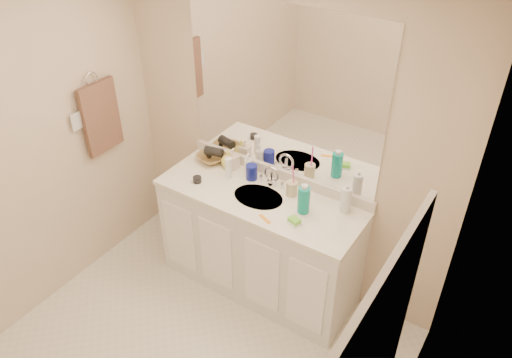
% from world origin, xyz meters
% --- Properties ---
extents(ceiling, '(2.60, 2.60, 0.02)m').
position_xyz_m(ceiling, '(0.00, 0.00, 2.40)').
color(ceiling, white).
rests_on(ceiling, wall_back).
extents(wall_back, '(2.60, 0.02, 2.40)m').
position_xyz_m(wall_back, '(0.00, 1.30, 1.20)').
color(wall_back, beige).
rests_on(wall_back, floor).
extents(wall_left, '(0.02, 2.60, 2.40)m').
position_xyz_m(wall_left, '(-1.30, 0.00, 1.20)').
color(wall_left, beige).
rests_on(wall_left, floor).
extents(vanity_cabinet, '(1.50, 0.55, 0.85)m').
position_xyz_m(vanity_cabinet, '(0.00, 1.02, 0.42)').
color(vanity_cabinet, white).
rests_on(vanity_cabinet, floor).
extents(countertop, '(1.52, 0.57, 0.03)m').
position_xyz_m(countertop, '(0.00, 1.02, 0.86)').
color(countertop, white).
rests_on(countertop, vanity_cabinet).
extents(backsplash, '(1.52, 0.03, 0.08)m').
position_xyz_m(backsplash, '(0.00, 1.29, 0.92)').
color(backsplash, silver).
rests_on(backsplash, countertop).
extents(sink_basin, '(0.37, 0.37, 0.02)m').
position_xyz_m(sink_basin, '(0.00, 1.00, 0.87)').
color(sink_basin, beige).
rests_on(sink_basin, countertop).
extents(faucet, '(0.02, 0.02, 0.11)m').
position_xyz_m(faucet, '(0.00, 1.18, 0.94)').
color(faucet, silver).
rests_on(faucet, countertop).
extents(mirror, '(1.48, 0.01, 1.20)m').
position_xyz_m(mirror, '(0.00, 1.29, 1.56)').
color(mirror, white).
rests_on(mirror, wall_back).
extents(blue_mug, '(0.10, 0.10, 0.12)m').
position_xyz_m(blue_mug, '(-0.16, 1.17, 0.94)').
color(blue_mug, navy).
rests_on(blue_mug, countertop).
extents(tan_cup, '(0.10, 0.10, 0.11)m').
position_xyz_m(tan_cup, '(0.18, 1.15, 0.93)').
color(tan_cup, '#CCBC90').
rests_on(tan_cup, countertop).
extents(toothbrush, '(0.02, 0.04, 0.22)m').
position_xyz_m(toothbrush, '(0.19, 1.15, 1.03)').
color(toothbrush, '#FF43AF').
rests_on(toothbrush, tan_cup).
extents(mouthwash_bottle, '(0.08, 0.08, 0.19)m').
position_xyz_m(mouthwash_bottle, '(0.34, 1.03, 0.98)').
color(mouthwash_bottle, '#0C958A').
rests_on(mouthwash_bottle, countertop).
extents(clear_pump_bottle, '(0.08, 0.08, 0.19)m').
position_xyz_m(clear_pump_bottle, '(0.58, 1.19, 0.97)').
color(clear_pump_bottle, white).
rests_on(clear_pump_bottle, countertop).
extents(soap_dish, '(0.11, 0.10, 0.01)m').
position_xyz_m(soap_dish, '(0.35, 0.89, 0.89)').
color(soap_dish, white).
rests_on(soap_dish, countertop).
extents(green_soap, '(0.09, 0.08, 0.03)m').
position_xyz_m(green_soap, '(0.35, 0.89, 0.90)').
color(green_soap, '#6FD634').
rests_on(green_soap, soap_dish).
extents(orange_comb, '(0.11, 0.06, 0.00)m').
position_xyz_m(orange_comb, '(0.17, 0.82, 0.88)').
color(orange_comb, orange).
rests_on(orange_comb, countertop).
extents(dark_jar, '(0.07, 0.07, 0.04)m').
position_xyz_m(dark_jar, '(-0.47, 0.91, 0.90)').
color(dark_jar, black).
rests_on(dark_jar, countertop).
extents(extra_white_bottle, '(0.07, 0.07, 0.16)m').
position_xyz_m(extra_white_bottle, '(-0.32, 1.09, 0.96)').
color(extra_white_bottle, white).
rests_on(extra_white_bottle, countertop).
extents(soap_bottle_white, '(0.07, 0.07, 0.17)m').
position_xyz_m(soap_bottle_white, '(-0.22, 1.21, 0.97)').
color(soap_bottle_white, white).
rests_on(soap_bottle_white, countertop).
extents(soap_bottle_cream, '(0.09, 0.09, 0.17)m').
position_xyz_m(soap_bottle_cream, '(-0.36, 1.21, 0.97)').
color(soap_bottle_cream, '#F4E0C7').
rests_on(soap_bottle_cream, countertop).
extents(soap_bottle_yellow, '(0.14, 0.14, 0.15)m').
position_xyz_m(soap_bottle_yellow, '(-0.40, 1.20, 0.95)').
color(soap_bottle_yellow, '#EDE75C').
rests_on(soap_bottle_yellow, countertop).
extents(wicker_basket, '(0.28, 0.28, 0.06)m').
position_xyz_m(wicker_basket, '(-0.56, 1.20, 0.91)').
color(wicker_basket, olive).
rests_on(wicker_basket, countertop).
extents(hair_dryer, '(0.15, 0.10, 0.07)m').
position_xyz_m(hair_dryer, '(-0.54, 1.20, 0.97)').
color(hair_dryer, black).
rests_on(hair_dryer, wicker_basket).
extents(towel_ring, '(0.01, 0.11, 0.11)m').
position_xyz_m(towel_ring, '(-1.27, 0.77, 1.55)').
color(towel_ring, silver).
rests_on(towel_ring, wall_left).
extents(hand_towel, '(0.04, 0.32, 0.55)m').
position_xyz_m(hand_towel, '(-1.25, 0.77, 1.25)').
color(hand_towel, '#452E24').
rests_on(hand_towel, towel_ring).
extents(switch_plate, '(0.01, 0.08, 0.13)m').
position_xyz_m(switch_plate, '(-1.27, 0.57, 1.30)').
color(switch_plate, silver).
rests_on(switch_plate, wall_left).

